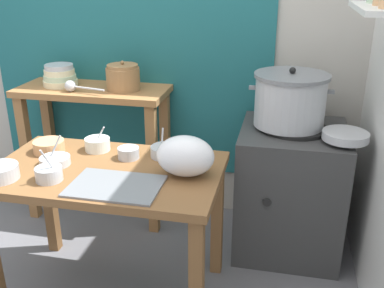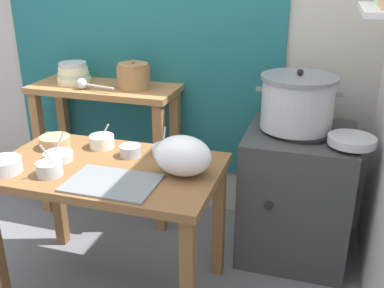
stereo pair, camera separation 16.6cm
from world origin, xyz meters
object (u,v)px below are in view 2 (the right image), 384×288
(steamer_pot, at_px, (297,102))
(prep_bowl_1, at_px, (55,141))
(ladle, at_px, (83,84))
(bowl_stack_enamel, at_px, (74,73))
(prep_bowl_6, at_px, (49,168))
(wide_pan, at_px, (352,140))
(prep_bowl_5, at_px, (168,150))
(serving_tray, at_px, (112,183))
(stove_block, at_px, (296,193))
(clay_pot, at_px, (134,76))
(prep_bowl_2, at_px, (102,141))
(prep_bowl_4, at_px, (4,165))
(prep_table, at_px, (108,186))
(prep_bowl_3, at_px, (130,150))
(back_shelf_table, at_px, (106,118))
(prep_bowl_0, at_px, (58,156))
(plastic_bag, at_px, (183,156))

(steamer_pot, height_order, prep_bowl_1, steamer_pot)
(ladle, bearing_deg, steamer_pot, 0.24)
(bowl_stack_enamel, height_order, prep_bowl_6, bowl_stack_enamel)
(wide_pan, distance_m, prep_bowl_5, 0.93)
(serving_tray, xyz_separation_m, wide_pan, (1.02, 0.65, 0.08))
(stove_block, distance_m, ladle, 1.46)
(clay_pot, relative_size, prep_bowl_2, 1.59)
(clay_pot, bearing_deg, prep_bowl_4, -104.37)
(serving_tray, bearing_deg, prep_bowl_2, 122.99)
(ladle, relative_size, serving_tray, 0.69)
(stove_block, relative_size, prep_bowl_2, 5.98)
(clay_pot, height_order, serving_tray, clay_pot)
(wide_pan, bearing_deg, ladle, 174.13)
(prep_table, bearing_deg, prep_bowl_2, 122.40)
(wide_pan, xyz_separation_m, prep_bowl_3, (-1.07, -0.33, -0.05))
(serving_tray, xyz_separation_m, prep_bowl_4, (-0.54, -0.04, 0.03))
(clay_pot, distance_m, prep_bowl_3, 0.70)
(ladle, height_order, prep_bowl_3, ladle)
(ladle, bearing_deg, prep_bowl_5, -31.54)
(bowl_stack_enamel, bearing_deg, prep_bowl_5, -33.56)
(back_shelf_table, distance_m, prep_bowl_0, 0.78)
(ladle, distance_m, prep_bowl_0, 0.71)
(bowl_stack_enamel, bearing_deg, serving_tray, -52.27)
(stove_block, xyz_separation_m, prep_bowl_3, (-0.82, -0.49, 0.37))
(prep_table, height_order, prep_bowl_6, prep_bowl_6)
(prep_table, distance_m, serving_tray, 0.23)
(back_shelf_table, height_order, serving_tray, back_shelf_table)
(wide_pan, xyz_separation_m, prep_bowl_5, (-0.89, -0.27, -0.05))
(wide_pan, bearing_deg, stove_block, 149.32)
(steamer_pot, bearing_deg, serving_tray, -131.69)
(steamer_pot, relative_size, prep_bowl_5, 2.95)
(prep_bowl_5, distance_m, prep_bowl_6, 0.58)
(steamer_pot, bearing_deg, ladle, -179.76)
(prep_bowl_0, bearing_deg, clay_pot, 84.06)
(prep_bowl_1, relative_size, prep_bowl_5, 1.01)
(prep_bowl_0, bearing_deg, prep_bowl_5, 23.13)
(plastic_bag, height_order, prep_bowl_4, plastic_bag)
(clay_pot, distance_m, prep_bowl_0, 0.80)
(back_shelf_table, xyz_separation_m, serving_tray, (0.50, -0.93, 0.05))
(clay_pot, bearing_deg, prep_bowl_5, -52.71)
(prep_bowl_5, bearing_deg, back_shelf_table, 138.88)
(clay_pot, height_order, prep_bowl_1, clay_pot)
(steamer_pot, distance_m, serving_tray, 1.11)
(bowl_stack_enamel, relative_size, prep_bowl_6, 1.30)
(prep_bowl_5, bearing_deg, prep_bowl_1, -173.24)
(bowl_stack_enamel, xyz_separation_m, plastic_bag, (1.00, -0.76, -0.15))
(plastic_bag, height_order, prep_bowl_0, plastic_bag)
(prep_bowl_0, xyz_separation_m, prep_bowl_5, (0.50, 0.21, 0.01))
(clay_pot, bearing_deg, steamer_pot, -6.16)
(ladle, bearing_deg, prep_bowl_4, -86.97)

